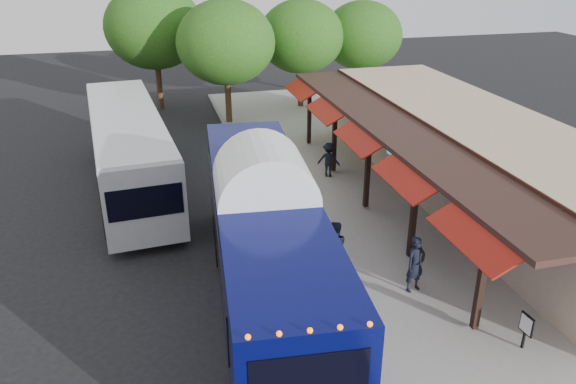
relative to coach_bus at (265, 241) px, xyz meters
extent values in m
plane|color=black|center=(1.45, 1.24, -2.17)|extent=(90.00, 90.00, 0.00)
cube|color=#9E9B93|center=(6.45, 5.24, -2.09)|extent=(10.00, 40.00, 0.15)
cube|color=gray|center=(1.50, 5.24, -2.09)|extent=(0.20, 40.00, 0.16)
cube|color=tan|center=(9.95, 5.24, -0.37)|extent=(5.00, 20.00, 3.60)
cube|color=black|center=(7.43, 5.24, 1.13)|extent=(0.06, 20.00, 0.60)
cube|color=#331E19|center=(6.35, 5.24, 1.23)|extent=(2.60, 20.00, 0.18)
cube|color=black|center=(5.23, -2.76, -0.36)|extent=(0.18, 0.18, 3.16)
cube|color=maroon|center=(4.80, -2.76, 0.98)|extent=(1.00, 3.20, 0.57)
cube|color=black|center=(5.23, 1.24, -0.36)|extent=(0.18, 0.18, 3.16)
cube|color=maroon|center=(4.80, 1.24, 0.98)|extent=(1.00, 3.20, 0.57)
cube|color=black|center=(5.23, 5.24, -0.36)|extent=(0.18, 0.18, 3.16)
cube|color=maroon|center=(4.80, 5.24, 0.98)|extent=(1.00, 3.20, 0.57)
cube|color=black|center=(5.23, 9.24, -0.36)|extent=(0.18, 0.18, 3.16)
cube|color=maroon|center=(4.80, 9.24, 0.98)|extent=(1.00, 3.20, 0.57)
cube|color=black|center=(5.23, 13.24, -0.36)|extent=(0.18, 0.18, 3.16)
cube|color=maroon|center=(4.80, 13.24, 0.98)|extent=(1.00, 3.20, 0.57)
sphere|color=#186A86|center=(5.65, -0.76, 0.71)|extent=(0.26, 0.26, 0.26)
sphere|color=#186A86|center=(5.65, 4.24, 0.71)|extent=(0.26, 0.26, 0.26)
sphere|color=#186A86|center=(5.65, 9.24, 0.71)|extent=(0.26, 0.26, 0.26)
cube|color=#060A4C|center=(0.00, 0.01, -0.05)|extent=(3.75, 12.73, 3.29)
cube|color=#060A4C|center=(0.00, 0.01, -1.85)|extent=(3.69, 12.60, 0.37)
ellipsoid|color=white|center=(0.00, 0.01, 1.57)|extent=(3.73, 12.48, 0.59)
cube|color=black|center=(0.00, -6.27, 0.50)|extent=(2.18, 0.22, 1.36)
cylinder|color=black|center=(-1.21, 4.03, -1.62)|extent=(0.41, 1.11, 1.09)
cylinder|color=black|center=(1.21, 4.03, -1.62)|extent=(0.41, 1.11, 1.09)
cube|color=#919499|center=(-3.79, 9.97, -0.33)|extent=(3.86, 12.83, 2.91)
cube|color=black|center=(-5.17, 9.97, -0.08)|extent=(0.98, 10.70, 1.10)
cube|color=black|center=(-2.40, 9.97, -0.08)|extent=(0.98, 10.70, 1.10)
cube|color=silver|center=(-3.79, 9.97, 1.17)|extent=(3.78, 12.57, 0.11)
cylinder|color=black|center=(-5.05, 5.55, -1.64)|extent=(0.40, 1.08, 1.05)
cylinder|color=black|center=(-2.52, 5.55, -1.64)|extent=(0.40, 1.08, 1.05)
cylinder|color=black|center=(-5.05, 13.76, -1.64)|extent=(0.40, 1.08, 1.05)
cylinder|color=black|center=(-2.52, 13.76, -1.64)|extent=(0.40, 1.08, 1.05)
imported|color=black|center=(4.48, -0.56, -1.11)|extent=(0.75, 0.60, 1.81)
imported|color=black|center=(2.34, 0.79, -1.06)|extent=(0.97, 0.77, 1.91)
imported|color=black|center=(2.96, 8.28, -1.20)|extent=(0.98, 0.45, 1.64)
imported|color=black|center=(4.85, 8.82, -1.22)|extent=(1.18, 1.02, 1.59)
cube|color=black|center=(6.05, -3.76, -1.50)|extent=(0.06, 0.06, 1.03)
cube|color=black|center=(6.05, -3.76, -1.27)|extent=(0.07, 0.47, 0.56)
cube|color=white|center=(6.02, -3.76, -1.27)|extent=(0.04, 0.39, 0.47)
cylinder|color=#382314|center=(1.82, 18.40, -0.55)|extent=(0.36, 0.36, 3.23)
ellipsoid|color=#254B12|center=(1.82, 18.40, 2.60)|extent=(5.58, 5.58, 4.74)
cylinder|color=#382314|center=(6.90, 20.78, -0.63)|extent=(0.36, 0.36, 3.08)
ellipsoid|color=#254B12|center=(6.90, 20.78, 2.38)|extent=(5.32, 5.32, 4.52)
cylinder|color=#382314|center=(11.13, 21.21, -0.68)|extent=(0.36, 0.36, 2.98)
ellipsoid|color=#254B12|center=(11.13, 21.21, 2.23)|extent=(5.15, 5.15, 4.37)
cylinder|color=#382314|center=(-1.93, 22.86, -0.42)|extent=(0.36, 0.36, 3.49)
ellipsoid|color=#254B12|center=(-1.93, 22.86, 2.99)|extent=(6.03, 6.03, 5.12)
camera|label=1|loc=(-2.87, -13.64, 7.72)|focal=35.00mm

